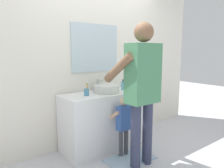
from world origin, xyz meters
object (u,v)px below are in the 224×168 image
Objects in this scene: toothbrush_cup at (87,92)px; soap_bottle at (123,86)px; child_toddler at (123,121)px; adult_parent at (142,82)px.

soap_bottle is (0.69, 0.05, 0.01)m from toothbrush_cup.
child_toddler is at bearing -46.16° from toothbrush_cup.
adult_parent reaches higher than soap_bottle.
toothbrush_cup is 0.79m from adult_parent.
child_toddler is at bearing -129.26° from soap_bottle.
child_toddler is (-0.34, -0.41, -0.40)m from soap_bottle.
toothbrush_cup reaches higher than child_toddler.
adult_parent is at bearing -113.70° from soap_bottle.
soap_bottle is 0.67m from child_toddler.
soap_bottle is at bearing 50.74° from child_toddler.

